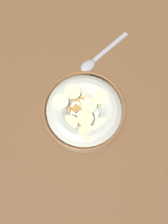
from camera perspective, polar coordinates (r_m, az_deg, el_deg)
name	(u,v)px	position (r cm, az deg, el deg)	size (l,w,h in cm)	color
ground_plane	(84,117)	(47.10, 0.00, -1.38)	(139.89, 139.89, 2.00)	brown
cereal_bowl	(84,112)	(43.21, -0.02, -0.01)	(16.70, 16.70, 5.89)	beige
spoon	(96,59)	(51.52, 3.22, 14.39)	(13.36, 10.52, 0.80)	#A5A5AD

